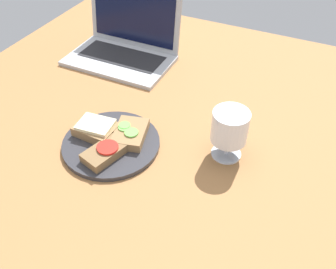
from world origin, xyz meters
TOP-DOWN VIEW (x-y plane):
  - wooden_table at (0.00, 0.00)cm, footprint 140.00×140.00cm
  - plate at (-11.47, -6.42)cm, footprint 24.12×24.12cm
  - sandwich_with_cheese at (-16.39, -5.22)cm, footprint 10.44×8.13cm
  - sandwich_with_tomato at (-10.00, -11.20)cm, footprint 8.64×11.52cm
  - sandwich_with_cucumber at (-8.01, -2.77)cm, footprint 9.85×12.01cm
  - wine_glass at (15.29, 2.91)cm, footprint 8.54×8.54cm
  - laptop at (-30.13, 33.25)cm, footprint 33.53×23.58cm

SIDE VIEW (x-z plane):
  - wooden_table at x=0.00cm, z-range 0.00..3.00cm
  - plate at x=-11.47cm, z-range 3.00..4.23cm
  - sandwich_with_cucumber at x=-8.01cm, z-range 4.09..6.87cm
  - sandwich_with_tomato at x=-10.00cm, z-range 4.14..6.94cm
  - sandwich_with_cheese at x=-16.39cm, z-range 4.14..7.43cm
  - laptop at x=-30.13cm, z-range -3.03..19.87cm
  - wine_glass at x=15.29cm, z-range 4.89..17.57cm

